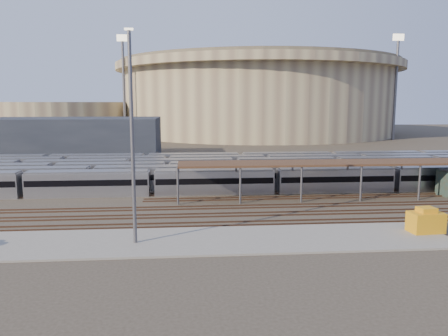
% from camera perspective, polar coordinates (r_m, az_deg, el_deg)
% --- Properties ---
extents(ground, '(420.00, 420.00, 0.00)m').
position_cam_1_polar(ground, '(59.31, 1.73, -4.94)').
color(ground, '#383026').
rests_on(ground, ground).
extents(apron, '(50.00, 9.00, 0.20)m').
position_cam_1_polar(apron, '(44.50, -2.54, -9.43)').
color(apron, gray).
rests_on(apron, ground).
extents(subway_trains, '(123.62, 23.90, 3.60)m').
position_cam_1_polar(subway_trains, '(77.54, 3.48, -0.39)').
color(subway_trains, '#ABACB0').
rests_on(subway_trains, ground).
extents(inspection_shed, '(60.30, 6.00, 5.30)m').
position_cam_1_polar(inspection_shed, '(68.21, 20.05, 0.58)').
color(inspection_shed, '#55555A').
rests_on(inspection_shed, ground).
extents(empty_tracks, '(170.00, 9.62, 0.18)m').
position_cam_1_polar(empty_tracks, '(54.48, 2.33, -6.07)').
color(empty_tracks, '#4C3323').
rests_on(empty_tracks, ground).
extents(stadium, '(124.00, 124.00, 32.50)m').
position_cam_1_polar(stadium, '(199.83, 4.38, 9.29)').
color(stadium, tan).
rests_on(stadium, ground).
extents(secondary_arena, '(56.00, 56.00, 14.00)m').
position_cam_1_polar(secondary_arena, '(194.89, -20.79, 6.00)').
color(secondary_arena, tan).
rests_on(secondary_arena, ground).
extents(service_building, '(42.00, 20.00, 10.00)m').
position_cam_1_polar(service_building, '(116.18, -18.96, 3.73)').
color(service_building, '#1E232D').
rests_on(service_building, ground).
extents(floodlight_0, '(4.00, 1.00, 38.40)m').
position_cam_1_polar(floodlight_0, '(169.07, -12.96, 10.66)').
color(floodlight_0, '#55555A').
rests_on(floodlight_0, ground).
extents(floodlight_2, '(4.00, 1.00, 38.40)m').
position_cam_1_polar(floodlight_2, '(175.08, 21.53, 10.20)').
color(floodlight_2, '#55555A').
rests_on(floodlight_2, ground).
extents(floodlight_3, '(4.00, 1.00, 38.40)m').
position_cam_1_polar(floodlight_3, '(217.43, -5.76, 10.31)').
color(floodlight_3, '#55555A').
rests_on(floodlight_3, ground).
extents(yard_light_pole, '(0.82, 0.36, 20.38)m').
position_cam_1_polar(yard_light_pole, '(42.41, -11.90, 3.83)').
color(yard_light_pole, '#55555A').
rests_on(yard_light_pole, apron).
extents(yellow_equipment, '(3.59, 2.42, 2.14)m').
position_cam_1_polar(yellow_equipment, '(51.30, 24.84, -6.43)').
color(yellow_equipment, orange).
rests_on(yellow_equipment, apron).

